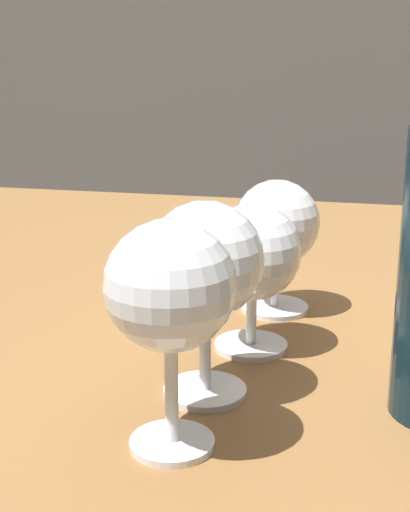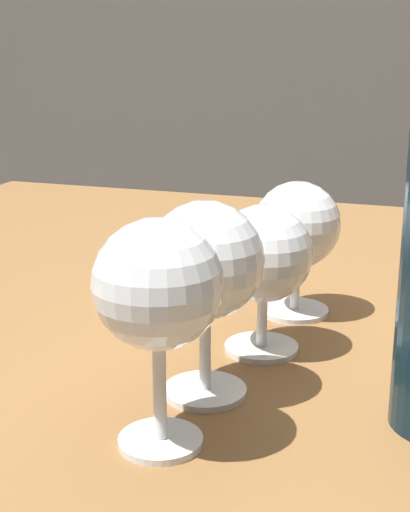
{
  "view_description": "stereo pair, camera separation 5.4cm",
  "coord_description": "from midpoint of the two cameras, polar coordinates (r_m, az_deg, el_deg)",
  "views": [
    {
      "loc": [
        0.07,
        -0.77,
        0.97
      ],
      "look_at": [
        -0.04,
        -0.26,
        0.81
      ],
      "focal_mm": 52.97,
      "sensor_mm": 36.0,
      "label": 1
    },
    {
      "loc": [
        0.12,
        -0.75,
        0.97
      ],
      "look_at": [
        -0.04,
        -0.26,
        0.81
      ],
      "focal_mm": 52.97,
      "sensor_mm": 36.0,
      "label": 2
    }
  ],
  "objects": [
    {
      "name": "wine_glass_merlot",
      "position": [
        0.73,
        3.32,
        2.21
      ],
      "size": [
        0.08,
        0.08,
        0.13
      ],
      "color": "white",
      "rests_on": "dining_table"
    },
    {
      "name": "dining_table",
      "position": [
        0.84,
        4.7,
        -7.87
      ],
      "size": [
        1.33,
        0.92,
        0.7
      ],
      "color": "brown",
      "rests_on": "ground_plane"
    },
    {
      "name": "wine_glass_pinot",
      "position": [
        0.47,
        -5.96,
        -2.64
      ],
      "size": [
        0.08,
        0.08,
        0.16
      ],
      "color": "white",
      "rests_on": "dining_table"
    },
    {
      "name": "wine_glass_cabernet",
      "position": [
        0.55,
        -2.85,
        -0.62
      ],
      "size": [
        0.09,
        0.09,
        0.15
      ],
      "color": "white",
      "rests_on": "dining_table"
    },
    {
      "name": "wine_glass_port",
      "position": [
        0.64,
        1.17,
        -0.05
      ],
      "size": [
        0.08,
        0.08,
        0.13
      ],
      "color": "white",
      "rests_on": "dining_table"
    }
  ]
}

